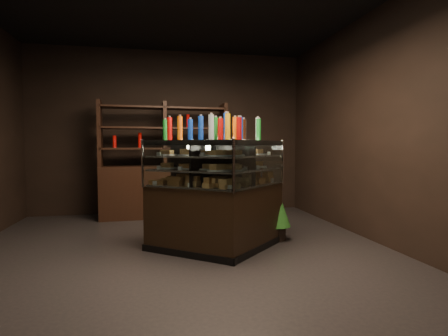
% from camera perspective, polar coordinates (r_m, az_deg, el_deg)
% --- Properties ---
extents(ground, '(5.00, 5.00, 0.00)m').
position_cam_1_polar(ground, '(4.32, -7.12, -13.14)').
color(ground, black).
rests_on(ground, ground).
extents(room_shell, '(5.02, 5.02, 3.01)m').
position_cam_1_polar(room_shell, '(4.19, -7.33, 13.18)').
color(room_shell, black).
rests_on(room_shell, ground).
extents(display_case, '(1.80, 1.28, 1.32)m').
position_cam_1_polar(display_case, '(4.20, -0.75, -7.32)').
color(display_case, black).
rests_on(display_case, ground).
extents(food_display, '(1.47, 0.89, 0.41)m').
position_cam_1_polar(food_display, '(4.13, -0.75, 0.33)').
color(food_display, '#B26A40').
rests_on(food_display, display_case).
extents(bottles_top, '(1.30, 0.75, 0.30)m').
position_cam_1_polar(bottles_top, '(4.14, -0.77, 6.50)').
color(bottles_top, '#147223').
rests_on(bottles_top, display_case).
extents(potted_conifer, '(0.37, 0.37, 0.80)m').
position_cam_1_polar(potted_conifer, '(4.68, 8.57, -6.09)').
color(potted_conifer, black).
rests_on(potted_conifer, ground).
extents(back_shelving, '(2.20, 0.53, 2.00)m').
position_cam_1_polar(back_shelving, '(6.21, -9.64, -2.28)').
color(back_shelving, black).
rests_on(back_shelving, ground).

